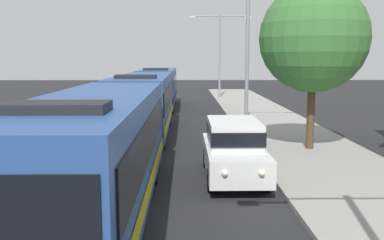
% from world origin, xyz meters
% --- Properties ---
extents(bus_lead, '(2.58, 10.71, 3.21)m').
position_xyz_m(bus_lead, '(-1.30, 12.78, 1.69)').
color(bus_lead, '#284C8C').
rests_on(bus_lead, ground_plane).
extents(bus_second_in_line, '(2.58, 10.76, 3.21)m').
position_xyz_m(bus_second_in_line, '(-1.30, 24.38, 1.69)').
color(bus_second_in_line, '#284C8C').
rests_on(bus_second_in_line, ground_plane).
extents(bus_middle, '(2.58, 10.85, 3.21)m').
position_xyz_m(bus_middle, '(-1.30, 36.59, 1.69)').
color(bus_middle, '#284C8C').
rests_on(bus_middle, ground_plane).
extents(white_suv, '(1.86, 4.77, 1.90)m').
position_xyz_m(white_suv, '(2.40, 16.45, 1.03)').
color(white_suv, white).
rests_on(white_suv, ground_plane).
extents(streetlamp_mid, '(6.32, 0.28, 7.78)m').
position_xyz_m(streetlamp_mid, '(4.10, 25.68, 4.98)').
color(streetlamp_mid, gray).
rests_on(streetlamp_mid, sidewalk).
extents(streetlamp_far, '(5.83, 0.28, 7.91)m').
position_xyz_m(streetlamp_far, '(4.10, 44.40, 5.02)').
color(streetlamp_far, gray).
rests_on(streetlamp_far, sidewalk).
extents(roadside_tree, '(4.44, 4.44, 6.79)m').
position_xyz_m(roadside_tree, '(6.04, 20.34, 4.71)').
color(roadside_tree, '#4C3823').
rests_on(roadside_tree, sidewalk).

